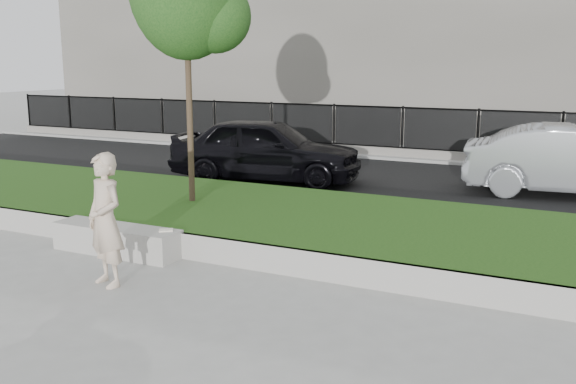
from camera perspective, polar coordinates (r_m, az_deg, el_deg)
The scene contains 12 objects.
ground at distance 8.69m, azimuth -8.75°, elevation -8.42°, with size 90.00×90.00×0.00m, color gray.
grass_bank at distance 11.11m, azimuth 0.04°, elevation -2.74°, with size 34.00×4.00×0.40m, color #0F360D.
grass_kerb at distance 9.45m, azimuth -5.20°, elevation -5.39°, with size 34.00×0.08×0.40m, color gray.
street at distance 16.16m, azimuth 8.61°, elevation 1.05°, with size 34.00×7.00×0.04m, color black.
far_pavement at distance 20.44m, azimuth 12.43°, elevation 3.24°, with size 34.00×3.00×0.12m, color gray.
iron_fence at distance 19.41m, azimuth 11.79°, elevation 4.27°, with size 32.00×0.30×1.50m.
building_facade at distance 27.16m, azimuth 16.57°, elevation 15.52°, with size 34.00×10.00×10.00m, color #615E55.
stone_bench at distance 10.35m, azimuth -14.97°, elevation -4.11°, with size 2.15×0.54×0.44m, color gray.
man at distance 8.79m, azimuth -15.93°, elevation -2.41°, with size 0.65×0.43×1.79m, color beige.
book at distance 9.83m, azimuth -10.80°, elevation -3.35°, with size 0.20×0.15×0.02m, color white.
car_dark at distance 15.62m, azimuth -1.96°, elevation 3.82°, with size 1.86×4.63×1.58m, color black.
car_silver at distance 15.23m, azimuth 24.15°, elevation 2.51°, with size 1.62×4.65×1.53m, color gray.
Camera 1 is at (4.71, -6.67, 2.97)m, focal length 40.00 mm.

